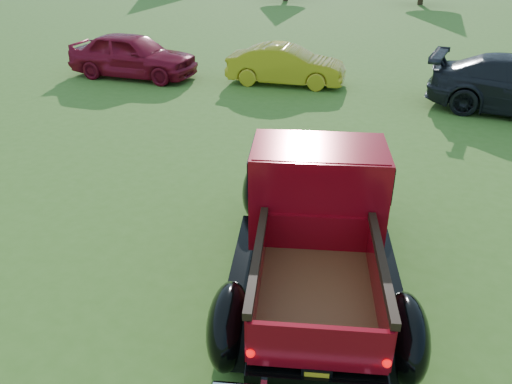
{
  "coord_description": "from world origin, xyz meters",
  "views": [
    {
      "loc": [
        2.67,
        -5.93,
        4.45
      ],
      "look_at": [
        -0.32,
        0.2,
        0.87
      ],
      "focal_mm": 35.0,
      "sensor_mm": 36.0,
      "label": 1
    }
  ],
  "objects": [
    {
      "name": "show_car_red",
      "position": [
        -8.5,
        7.53,
        0.74
      ],
      "size": [
        4.52,
        2.29,
        1.48
      ],
      "primitive_type": "imported",
      "rotation": [
        0.0,
        0.0,
        1.7
      ],
      "color": "maroon",
      "rests_on": "ground"
    },
    {
      "name": "pickup_truck",
      "position": [
        0.73,
        0.01,
        0.9
      ],
      "size": [
        3.78,
        5.45,
        1.9
      ],
      "rotation": [
        0.0,
        0.0,
        0.36
      ],
      "color": "black",
      "rests_on": "ground"
    },
    {
      "name": "show_car_yellow",
      "position": [
        -3.5,
        8.95,
        0.62
      ],
      "size": [
        3.94,
        2.05,
        1.24
      ],
      "primitive_type": "imported",
      "rotation": [
        0.0,
        0.0,
        1.78
      ],
      "color": "#B49718",
      "rests_on": "ground"
    },
    {
      "name": "ground",
      "position": [
        0.0,
        0.0,
        0.0
      ],
      "size": [
        120.0,
        120.0,
        0.0
      ],
      "primitive_type": "plane",
      "color": "#3D631C",
      "rests_on": "ground"
    }
  ]
}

